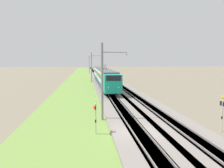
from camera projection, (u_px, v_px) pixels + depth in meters
The scene contains 12 objects.
ground_plane at pixel (139, 136), 17.45m from camera, with size 400.00×400.00×0.00m, color #7A705B.
ballast_main at pixel (99, 80), 66.79m from camera, with size 240.00×4.40×0.30m.
ballast_adjacent at pixel (112, 80), 67.25m from camera, with size 240.00×4.40×0.30m.
track_main at pixel (99, 80), 66.79m from camera, with size 240.00×1.57×0.45m.
track_adjacent at pixel (112, 80), 67.25m from camera, with size 240.00×1.57×0.45m.
grass_verge at pixel (81, 80), 66.15m from camera, with size 240.00×9.30×0.12m.
passenger_train at pixel (103, 75), 53.27m from camera, with size 40.97×2.86×5.18m.
crossing_signal_near at pixel (95, 113), 17.36m from camera, with size 0.70×0.23×3.01m.
crossing_signal_far at pixel (222, 110), 18.20m from camera, with size 0.70×0.23×3.12m.
catenary_mast_near at pixel (103, 81), 21.30m from camera, with size 0.22×2.56×7.70m.
catenary_mast_mid at pixel (92, 67), 59.33m from camera, with size 0.22×2.56×8.25m.
catenary_mast_far at pixel (89, 64), 97.38m from camera, with size 0.22×2.56×8.41m.
Camera 1 is at (-16.53, 4.15, 5.99)m, focal length 35.00 mm.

